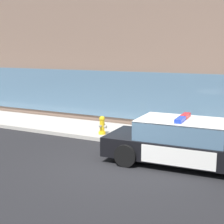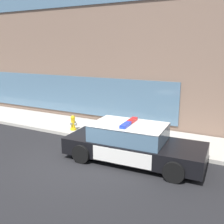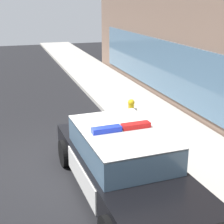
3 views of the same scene
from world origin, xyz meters
The scene contains 5 objects.
ground centered at (0.00, 0.00, 0.00)m, with size 48.00×48.00×0.00m, color black.
sidewalk centered at (0.00, 3.59, 0.07)m, with size 48.00×2.65×0.15m, color #B2ADA3.
storefront_building centered at (-1.53, 9.32, 4.66)m, with size 22.62×8.80×9.32m.
police_cruiser centered at (1.76, 1.17, 0.68)m, with size 5.08×2.25×1.49m.
fire_hydrant centered at (-2.04, 2.82, 0.50)m, with size 0.34×0.39×0.73m.
Camera 2 is at (5.13, -6.96, 4.01)m, focal length 41.31 mm.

